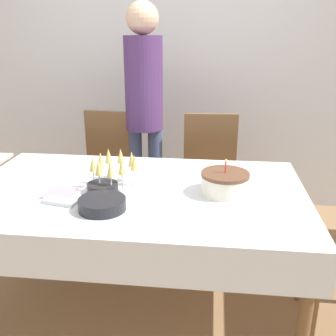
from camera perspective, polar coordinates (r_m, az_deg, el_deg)
ground_plane at (r=2.50m, az=-4.22°, el=-19.44°), size 12.00×12.00×0.00m
wall_back at (r=3.55m, az=0.16°, el=16.06°), size 8.00×0.05×2.70m
dining_table at (r=2.14m, az=-4.66°, el=-5.56°), size 1.80×1.08×0.76m
dining_chair_far_left at (r=3.05m, az=-8.77°, el=-0.33°), size 0.45×0.45×0.98m
dining_chair_far_right at (r=2.95m, az=6.11°, el=-0.92°), size 0.44×0.44×0.98m
birthday_cake at (r=2.05m, az=8.24°, el=-2.12°), size 0.25×0.25×0.19m
champagne_tray at (r=2.13m, az=-7.90°, el=-0.15°), size 0.30×0.30×0.18m
plate_stack_main at (r=1.88m, az=-9.54°, el=-5.19°), size 0.23×0.23×0.06m
plate_stack_dessert at (r=2.08m, az=-9.46°, el=-2.86°), size 0.16×0.16×0.05m
cake_knife at (r=1.91m, az=11.29°, el=-5.75°), size 0.30×0.08×0.00m
fork_pile at (r=2.00m, az=-15.50°, el=-4.76°), size 0.18×0.10×0.02m
napkin_pile at (r=2.11m, az=-15.49°, el=-3.53°), size 0.15×0.15×0.01m
person_standing at (r=2.97m, az=-3.49°, el=9.84°), size 0.28×0.28×1.76m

